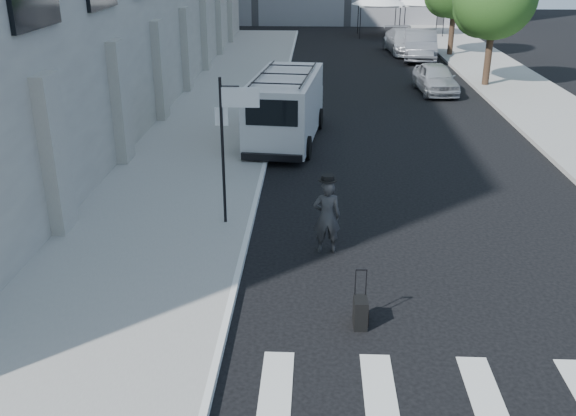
# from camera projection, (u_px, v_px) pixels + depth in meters

# --- Properties ---
(ground) EXTENTS (120.00, 120.00, 0.00)m
(ground) POSITION_uv_depth(u_px,v_px,m) (336.00, 297.00, 12.53)
(ground) COLOR black
(ground) RESTS_ON ground
(sidewalk_left) EXTENTS (4.50, 48.00, 0.15)m
(sidewalk_left) POSITION_uv_depth(u_px,v_px,m) (228.00, 103.00, 27.45)
(sidewalk_left) COLOR gray
(sidewalk_left) RESTS_ON ground
(sidewalk_right) EXTENTS (4.00, 56.00, 0.15)m
(sidewalk_right) POSITION_uv_depth(u_px,v_px,m) (514.00, 86.00, 30.60)
(sidewalk_right) COLOR gray
(sidewalk_right) RESTS_ON ground
(sign_pole) EXTENTS (1.03, 0.07, 3.50)m
(sign_pole) POSITION_uv_depth(u_px,v_px,m) (232.00, 121.00, 14.57)
(sign_pole) COLOR black
(sign_pole) RESTS_ON sidewalk_left
(tree_near) EXTENTS (3.80, 3.83, 6.03)m
(tree_near) POSITION_uv_depth(u_px,v_px,m) (492.00, 0.00, 29.31)
(tree_near) COLOR black
(tree_near) RESTS_ON ground
(businessman) EXTENTS (0.64, 0.44, 1.69)m
(businessman) POSITION_uv_depth(u_px,v_px,m) (327.00, 217.00, 14.06)
(businessman) COLOR #2F3031
(businessman) RESTS_ON ground
(briefcase) EXTENTS (0.12, 0.44, 0.34)m
(briefcase) POSITION_uv_depth(u_px,v_px,m) (365.00, 313.00, 11.66)
(briefcase) COLOR black
(briefcase) RESTS_ON ground
(suitcase) EXTENTS (0.25, 0.39, 1.07)m
(suitcase) POSITION_uv_depth(u_px,v_px,m) (360.00, 312.00, 11.46)
(suitcase) COLOR black
(suitcase) RESTS_ON ground
(cargo_van) EXTENTS (2.63, 6.26, 2.30)m
(cargo_van) POSITION_uv_depth(u_px,v_px,m) (286.00, 107.00, 22.02)
(cargo_van) COLOR silver
(cargo_van) RESTS_ON ground
(parked_car_a) EXTENTS (1.84, 4.02, 1.34)m
(parked_car_a) POSITION_uv_depth(u_px,v_px,m) (436.00, 78.00, 29.36)
(parked_car_a) COLOR #9A9DA2
(parked_car_a) RESTS_ON ground
(parked_car_b) EXTENTS (2.40, 5.36, 1.71)m
(parked_car_b) POSITION_uv_depth(u_px,v_px,m) (420.00, 45.00, 37.75)
(parked_car_b) COLOR slate
(parked_car_b) RESTS_ON ground
(parked_car_c) EXTENTS (2.55, 5.25, 1.47)m
(parked_car_c) POSITION_uv_depth(u_px,v_px,m) (405.00, 41.00, 39.96)
(parked_car_c) COLOR #A8ABB0
(parked_car_c) RESTS_ON ground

